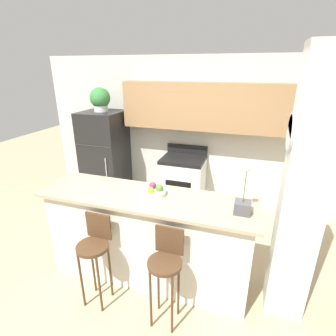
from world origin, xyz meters
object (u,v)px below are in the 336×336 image
Objects in this scene: bar_stool_left at (95,248)px; potted_plant_on_fridge at (100,99)px; stove_range at (183,182)px; orchid_vase at (243,203)px; fruit_bowl at (154,191)px; refrigerator at (105,156)px; trash_bin at (129,197)px; bar_stool_right at (166,264)px.

potted_plant_on_fridge is (-1.17, 2.18, 1.19)m from bar_stool_left.
stove_range is 2.22m from orchid_vase.
refrigerator is at bearing 134.44° from fruit_bowl.
bar_stool_left is at bearing -72.90° from trash_bin.
bar_stool_right is 2.03× the size of orchid_vase.
orchid_vase is 1.86× the size of fruit_bowl.
refrigerator is 3.33× the size of orchid_vase.
refrigerator is at bearing 145.48° from orchid_vase.
fruit_bowl is 1.95m from trash_bin.
orchid_vase is at bearing 17.90° from bar_stool_left.
fruit_bowl is (0.44, 0.54, 0.45)m from bar_stool_left.
trash_bin is (-1.96, 1.48, -0.98)m from orchid_vase.
bar_stool_right is 2.62× the size of trash_bin.
trash_bin is at bearing -24.03° from refrigerator.
stove_range is at bearing 94.49° from fruit_bowl.
refrigerator reaches higher than bar_stool_left.
orchid_vase is at bearing -37.19° from trash_bin.
refrigerator is 1.64× the size of bar_stool_left.
potted_plant_on_fridge is (-0.00, 0.00, 1.03)m from refrigerator.
trash_bin is at bearing 107.10° from bar_stool_left.
orchid_vase is 1.29× the size of trash_bin.
bar_stool_left is at bearing -128.89° from fruit_bowl.
orchid_vase reaches higher than stove_range.
fruit_bowl is at bearing 173.63° from orchid_vase.
stove_range is (1.47, 0.08, -0.36)m from refrigerator.
orchid_vase reaches higher than bar_stool_right.
potted_plant_on_fridge is 0.82× the size of orchid_vase.
bar_stool_right is at bearing -59.87° from fruit_bowl.
bar_stool_right is 3.14m from potted_plant_on_fridge.
bar_stool_left is 0.75m from bar_stool_right.
refrigerator reaches higher than orchid_vase.
refrigerator is 6.18× the size of fruit_bowl.
orchid_vase is at bearing -6.37° from fruit_bowl.
bar_stool_right is 0.77m from fruit_bowl.
potted_plant_on_fridge reaches higher than refrigerator.
orchid_vase is (2.53, -1.74, 0.36)m from refrigerator.
stove_range is 1.84m from fruit_bowl.
potted_plant_on_fridge is 1.06× the size of trash_bin.
stove_range is at bearing 20.43° from trash_bin.
refrigerator is 0.89m from trash_bin.
stove_range reaches higher than bar_stool_right.
stove_range is 2.31m from bar_stool_right.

